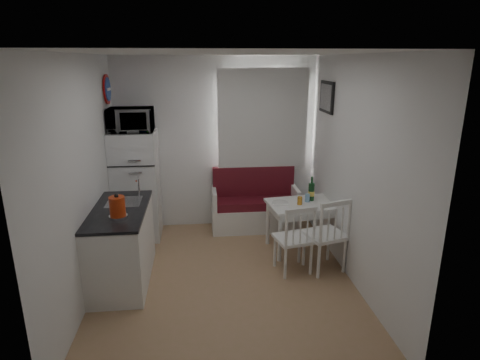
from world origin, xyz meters
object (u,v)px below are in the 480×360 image
object	(u,v)px
bench	(255,209)
dining_table	(302,208)
chair_right	(328,228)
microwave	(131,120)
chair_left	(295,233)
kettle	(117,207)
kitchen_counter	(122,244)
wine_bottle	(312,188)
fridge	(136,185)

from	to	relation	value
bench	dining_table	world-z (taller)	bench
chair_right	microwave	bearing A→B (deg)	135.81
bench	chair_right	distance (m)	1.64
chair_left	kettle	world-z (taller)	kettle
chair_right	kitchen_counter	bearing A→B (deg)	161.46
wine_bottle	dining_table	bearing A→B (deg)	-145.75
bench	chair_right	bearing A→B (deg)	-65.06
chair_left	chair_right	xyz separation A→B (m)	(0.40, -0.01, 0.04)
wine_bottle	fridge	bearing A→B (deg)	166.47
chair_right	bench	bearing A→B (deg)	98.97
chair_right	microwave	world-z (taller)	microwave
chair_left	wine_bottle	bearing A→B (deg)	50.55
wine_bottle	microwave	bearing A→B (deg)	167.58
chair_left	dining_table	bearing A→B (deg)	57.38
kitchen_counter	wine_bottle	world-z (taller)	kitchen_counter
kitchen_counter	kettle	world-z (taller)	kettle
dining_table	fridge	bearing A→B (deg)	155.97
fridge	microwave	distance (m)	0.96
chair_right	fridge	xyz separation A→B (m)	(-2.43, 1.35, 0.19)
fridge	wine_bottle	xyz separation A→B (m)	(2.43, -0.58, 0.06)
chair_right	fridge	bearing A→B (deg)	134.90
microwave	kettle	xyz separation A→B (m)	(0.03, -1.49, -0.71)
kettle	bench	bearing A→B (deg)	43.76
dining_table	microwave	world-z (taller)	microwave
kitchen_counter	chair_right	size ratio (longest dim) A/B	2.38
microwave	wine_bottle	xyz separation A→B (m)	(2.43, -0.53, -0.90)
kitchen_counter	microwave	xyz separation A→B (m)	(0.02, 1.19, 1.29)
kitchen_counter	kettle	distance (m)	0.65
bench	wine_bottle	distance (m)	1.11
bench	wine_bottle	size ratio (longest dim) A/B	3.90
chair_right	microwave	xyz separation A→B (m)	(-2.43, 1.30, 1.15)
dining_table	wine_bottle	distance (m)	0.30
bench	fridge	size ratio (longest dim) A/B	0.84
kettle	dining_table	bearing A→B (deg)	20.67
kitchen_counter	fridge	bearing A→B (deg)	89.10
dining_table	kettle	bearing A→B (deg)	-166.66
wine_bottle	chair_right	bearing A→B (deg)	-90.00
bench	wine_bottle	xyz separation A→B (m)	(0.68, -0.70, 0.53)
kitchen_counter	microwave	bearing A→B (deg)	89.06
bench	chair_left	size ratio (longest dim) A/B	2.69
kitchen_counter	chair_right	world-z (taller)	kitchen_counter
bench	chair_left	xyz separation A→B (m)	(0.28, -1.46, 0.24)
bench	microwave	world-z (taller)	microwave
dining_table	microwave	distance (m)	2.63
fridge	wine_bottle	world-z (taller)	fridge
kitchen_counter	wine_bottle	xyz separation A→B (m)	(2.45, 0.66, 0.39)
dining_table	chair_left	distance (m)	0.71
chair_left	wine_bottle	world-z (taller)	wine_bottle
microwave	kitchen_counter	bearing A→B (deg)	-90.94
kettle	wine_bottle	world-z (taller)	kettle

